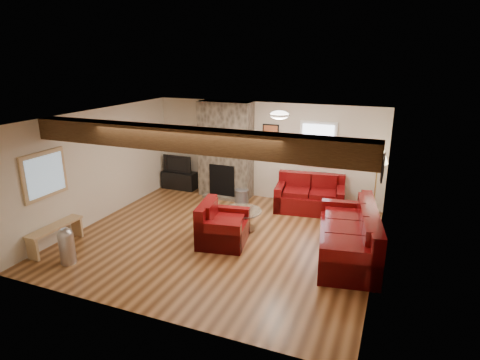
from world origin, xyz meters
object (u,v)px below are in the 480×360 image
at_px(sofa_three, 348,232).
at_px(coffee_table, 241,220).
at_px(television, 179,163).
at_px(floor_lamp, 378,161).
at_px(tv_cabinet, 180,180).
at_px(armchair_red, 223,223).
at_px(loveseat, 310,194).

xyz_separation_m(sofa_three, coffee_table, (-2.27, 0.33, -0.24)).
distance_m(television, floor_lamp, 5.31).
bearing_deg(tv_cabinet, armchair_red, -46.19).
relative_size(sofa_three, floor_lamp, 1.45).
bearing_deg(armchair_red, tv_cabinet, 33.77).
bearing_deg(coffee_table, television, 143.49).
xyz_separation_m(armchair_red, floor_lamp, (2.69, 2.28, 1.00)).
distance_m(armchair_red, television, 3.72).
bearing_deg(television, sofa_three, -24.97).
bearing_deg(television, armchair_red, -46.19).
height_order(loveseat, armchair_red, loveseat).
bearing_deg(sofa_three, coffee_table, -108.07).
bearing_deg(television, tv_cabinet, 0.00).
bearing_deg(tv_cabinet, floor_lamp, -4.26).
xyz_separation_m(armchair_red, television, (-2.56, 2.67, 0.31)).
xyz_separation_m(coffee_table, tv_cabinet, (-2.66, 1.97, 0.02)).
height_order(armchair_red, television, television).
xyz_separation_m(loveseat, tv_cabinet, (-3.77, 0.30, -0.18)).
height_order(armchair_red, coffee_table, armchair_red).
relative_size(loveseat, coffee_table, 1.79).
height_order(television, floor_lamp, floor_lamp).
relative_size(loveseat, television, 1.90).
height_order(coffee_table, floor_lamp, floor_lamp).
bearing_deg(sofa_three, floor_lamp, 160.65).
relative_size(armchair_red, floor_lamp, 0.62).
relative_size(sofa_three, tv_cabinet, 2.47).
relative_size(sofa_three, armchair_red, 2.34).
bearing_deg(armchair_red, loveseat, -37.10).
relative_size(coffee_table, television, 1.06).
bearing_deg(loveseat, floor_lamp, -11.17).
bearing_deg(armchair_red, floor_lamp, -59.70).
xyz_separation_m(sofa_three, loveseat, (-1.16, 2.00, -0.04)).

